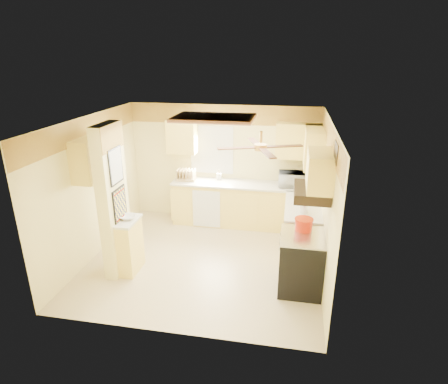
% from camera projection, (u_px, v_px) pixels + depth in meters
% --- Properties ---
extents(floor, '(4.00, 4.00, 0.00)m').
position_uv_depth(floor, '(204.00, 260.00, 6.72)').
color(floor, '#C4B087').
rests_on(floor, ground).
extents(ceiling, '(4.00, 4.00, 0.00)m').
position_uv_depth(ceiling, '(201.00, 120.00, 5.84)').
color(ceiling, white).
rests_on(ceiling, wall_back).
extents(wall_back, '(4.00, 0.00, 4.00)m').
position_uv_depth(wall_back, '(223.00, 164.00, 8.03)').
color(wall_back, '#F6E796').
rests_on(wall_back, floor).
extents(wall_front, '(4.00, 0.00, 4.00)m').
position_uv_depth(wall_front, '(166.00, 250.00, 4.53)').
color(wall_front, '#F6E796').
rests_on(wall_front, floor).
extents(wall_left, '(0.00, 3.80, 3.80)m').
position_uv_depth(wall_left, '(93.00, 187.00, 6.62)').
color(wall_left, '#F6E796').
rests_on(wall_left, floor).
extents(wall_right, '(0.00, 3.80, 3.80)m').
position_uv_depth(wall_right, '(325.00, 203.00, 5.94)').
color(wall_right, '#F6E796').
rests_on(wall_right, floor).
extents(wallpaper_border, '(4.00, 0.02, 0.40)m').
position_uv_depth(wallpaper_border, '(223.00, 115.00, 7.64)').
color(wallpaper_border, yellow).
rests_on(wallpaper_border, wall_back).
extents(partition_column, '(0.20, 0.70, 2.50)m').
position_uv_depth(partition_column, '(113.00, 201.00, 6.00)').
color(partition_column, '#F6E796').
rests_on(partition_column, floor).
extents(partition_ledge, '(0.25, 0.55, 0.90)m').
position_uv_depth(partition_ledge, '(130.00, 247.00, 6.24)').
color(partition_ledge, '#FFE874').
rests_on(partition_ledge, floor).
extents(ledge_top, '(0.28, 0.58, 0.04)m').
position_uv_depth(ledge_top, '(128.00, 221.00, 6.08)').
color(ledge_top, silver).
rests_on(ledge_top, partition_ledge).
extents(lower_cabinets_back, '(3.00, 0.60, 0.90)m').
position_uv_depth(lower_cabinets_back, '(244.00, 205.00, 7.95)').
color(lower_cabinets_back, '#FFE874').
rests_on(lower_cabinets_back, floor).
extents(lower_cabinets_right, '(0.60, 1.40, 0.90)m').
position_uv_depth(lower_cabinets_right, '(302.00, 230.00, 6.82)').
color(lower_cabinets_right, '#FFE874').
rests_on(lower_cabinets_right, floor).
extents(countertop_back, '(3.04, 0.64, 0.04)m').
position_uv_depth(countertop_back, '(244.00, 184.00, 7.77)').
color(countertop_back, silver).
rests_on(countertop_back, lower_cabinets_back).
extents(countertop_right, '(0.64, 1.44, 0.04)m').
position_uv_depth(countertop_right, '(303.00, 206.00, 6.66)').
color(countertop_right, silver).
rests_on(countertop_right, lower_cabinets_right).
extents(dishwasher_panel, '(0.58, 0.02, 0.80)m').
position_uv_depth(dishwasher_panel, '(206.00, 209.00, 7.79)').
color(dishwasher_panel, white).
rests_on(dishwasher_panel, lower_cabinets_back).
extents(window, '(0.92, 0.02, 1.02)m').
position_uv_depth(window, '(212.00, 150.00, 7.95)').
color(window, white).
rests_on(window, wall_back).
extents(upper_cab_back_left, '(0.60, 0.35, 0.70)m').
position_uv_depth(upper_cab_back_left, '(182.00, 136.00, 7.80)').
color(upper_cab_back_left, '#FFE874').
rests_on(upper_cab_back_left, wall_back).
extents(upper_cab_back_right, '(0.90, 0.35, 0.70)m').
position_uv_depth(upper_cab_back_right, '(299.00, 141.00, 7.39)').
color(upper_cab_back_right, '#FFE874').
rests_on(upper_cab_back_right, wall_back).
extents(upper_cab_right, '(0.35, 1.00, 0.70)m').
position_uv_depth(upper_cab_right, '(314.00, 147.00, 6.91)').
color(upper_cab_right, '#FFE874').
rests_on(upper_cab_right, wall_right).
extents(upper_cab_left_wall, '(0.35, 0.75, 0.70)m').
position_uv_depth(upper_cab_left_wall, '(91.00, 159.00, 6.15)').
color(upper_cab_left_wall, '#FFE874').
rests_on(upper_cab_left_wall, wall_left).
extents(upper_cab_over_stove, '(0.35, 0.76, 0.52)m').
position_uv_depth(upper_cab_over_stove, '(320.00, 170.00, 5.22)').
color(upper_cab_over_stove, '#FFE874').
rests_on(upper_cab_over_stove, wall_right).
extents(stove, '(0.68, 0.77, 0.92)m').
position_uv_depth(stove, '(301.00, 262.00, 5.76)').
color(stove, black).
rests_on(stove, floor).
extents(range_hood, '(0.50, 0.76, 0.14)m').
position_uv_depth(range_hood, '(312.00, 192.00, 5.35)').
color(range_hood, black).
rests_on(range_hood, upper_cab_over_stove).
extents(poster_menu, '(0.02, 0.42, 0.57)m').
position_uv_depth(poster_menu, '(116.00, 166.00, 5.77)').
color(poster_menu, black).
rests_on(poster_menu, partition_column).
extents(poster_nashville, '(0.02, 0.42, 0.57)m').
position_uv_depth(poster_nashville, '(120.00, 205.00, 6.00)').
color(poster_nashville, black).
rests_on(poster_nashville, partition_column).
extents(ceiling_light_panel, '(1.35, 0.95, 0.06)m').
position_uv_depth(ceiling_light_panel, '(214.00, 118.00, 6.30)').
color(ceiling_light_panel, brown).
rests_on(ceiling_light_panel, ceiling).
extents(ceiling_fan, '(1.15, 1.15, 0.26)m').
position_uv_depth(ceiling_fan, '(261.00, 147.00, 5.10)').
color(ceiling_fan, gold).
rests_on(ceiling_fan, ceiling).
extents(vent_grate, '(0.02, 0.40, 0.25)m').
position_uv_depth(vent_grate, '(336.00, 153.00, 4.74)').
color(vent_grate, black).
rests_on(vent_grate, wall_right).
extents(microwave, '(0.55, 0.39, 0.29)m').
position_uv_depth(microwave, '(292.00, 179.00, 7.57)').
color(microwave, white).
rests_on(microwave, countertop_back).
extents(bowl, '(0.29, 0.29, 0.06)m').
position_uv_depth(bowl, '(128.00, 217.00, 6.10)').
color(bowl, white).
rests_on(bowl, ledge_top).
extents(dutch_oven, '(0.29, 0.29, 0.19)m').
position_uv_depth(dutch_oven, '(304.00, 224.00, 5.76)').
color(dutch_oven, '#BA2007').
rests_on(dutch_oven, stove).
extents(kettle, '(0.14, 0.14, 0.21)m').
position_uv_depth(kettle, '(304.00, 208.00, 6.30)').
color(kettle, silver).
rests_on(kettle, countertop_right).
extents(dish_rack, '(0.42, 0.33, 0.23)m').
position_uv_depth(dish_rack, '(186.00, 176.00, 7.96)').
color(dish_rack, tan).
rests_on(dish_rack, countertop_back).
extents(utensil_crock, '(0.11, 0.11, 0.22)m').
position_uv_depth(utensil_crock, '(219.00, 176.00, 7.98)').
color(utensil_crock, white).
rests_on(utensil_crock, countertop_back).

